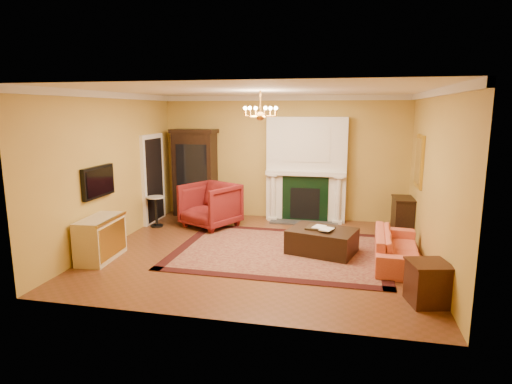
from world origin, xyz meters
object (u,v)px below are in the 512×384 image
(wingback_armchair, at_px, (210,203))
(pedestal_table, at_px, (156,209))
(commode, at_px, (100,238))
(console_table, at_px, (402,216))
(china_cabinet, at_px, (195,175))
(coral_sofa, at_px, (397,242))
(leather_ottoman, at_px, (322,241))
(end_table, at_px, (428,284))

(wingback_armchair, height_order, pedestal_table, wingback_armchair)
(commode, xyz_separation_m, console_table, (5.51, 2.88, -0.00))
(china_cabinet, distance_m, console_table, 5.06)
(coral_sofa, bearing_deg, pedestal_table, 79.01)
(commode, xyz_separation_m, leather_ottoman, (3.88, 1.18, -0.15))
(wingback_armchair, xyz_separation_m, commode, (-1.25, -2.51, -0.17))
(commode, distance_m, coral_sofa, 5.30)
(end_table, bearing_deg, china_cabinet, 139.71)
(end_table, bearing_deg, coral_sofa, 98.40)
(coral_sofa, distance_m, end_table, 1.65)
(china_cabinet, relative_size, wingback_armchair, 1.88)
(pedestal_table, distance_m, commode, 2.24)
(commode, bearing_deg, console_table, 23.96)
(console_table, xyz_separation_m, leather_ottoman, (-1.63, -1.69, -0.15))
(commode, relative_size, leather_ottoman, 0.87)
(china_cabinet, relative_size, leather_ottoman, 1.76)
(pedestal_table, xyz_separation_m, end_table, (5.42, -2.92, -0.13))
(leather_ottoman, bearing_deg, wingback_armchair, 168.59)
(commode, xyz_separation_m, coral_sofa, (5.21, 0.95, -0.01))
(china_cabinet, bearing_deg, commode, -95.30)
(wingback_armchair, xyz_separation_m, console_table, (4.26, 0.36, -0.17))
(china_cabinet, relative_size, pedestal_table, 2.94)
(wingback_armchair, xyz_separation_m, end_table, (4.20, -3.19, -0.27))
(pedestal_table, relative_size, end_table, 1.24)
(pedestal_table, relative_size, commode, 0.69)
(leather_ottoman, bearing_deg, china_cabinet, 160.84)
(pedestal_table, height_order, leather_ottoman, pedestal_table)
(china_cabinet, xyz_separation_m, coral_sofa, (4.67, -2.54, -0.68))
(coral_sofa, relative_size, console_table, 2.48)
(commode, bearing_deg, end_table, -10.72)
(commode, bearing_deg, coral_sofa, 6.75)
(wingback_armchair, height_order, commode, wingback_armchair)
(china_cabinet, distance_m, wingback_armchair, 1.30)
(leather_ottoman, bearing_deg, commode, -147.70)
(china_cabinet, distance_m, pedestal_table, 1.48)
(pedestal_table, bearing_deg, wingback_armchair, 12.48)
(pedestal_table, bearing_deg, coral_sofa, -14.01)
(coral_sofa, bearing_deg, commode, 103.37)
(coral_sofa, bearing_deg, console_table, -5.86)
(china_cabinet, xyz_separation_m, wingback_armchair, (0.71, -0.97, -0.49))
(wingback_armchair, bearing_deg, leather_ottoman, 0.31)
(leather_ottoman, bearing_deg, console_table, 61.53)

